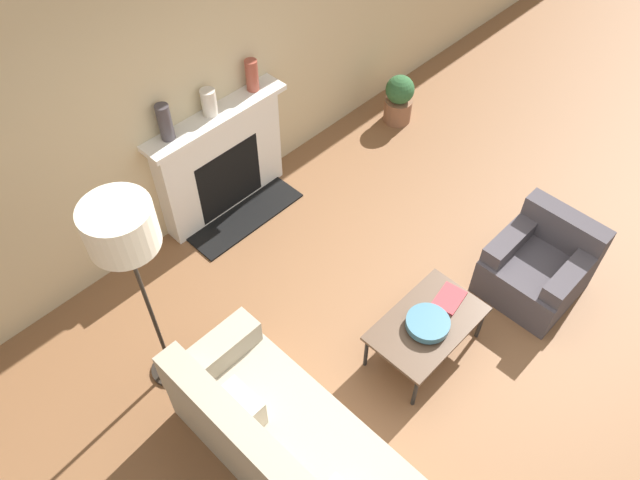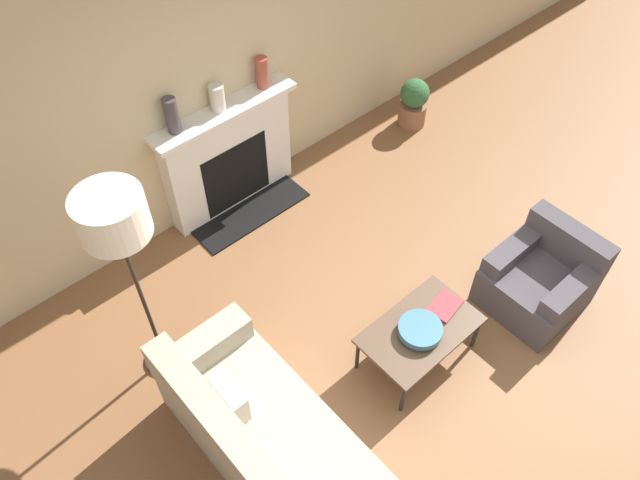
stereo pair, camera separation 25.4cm
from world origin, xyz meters
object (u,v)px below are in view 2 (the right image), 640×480
book (445,306)px  armchair_near (541,279)px  fireplace (230,158)px  mantel_vase_center_left (217,98)px  coffee_table (420,331)px  bowl (420,330)px  couch (282,458)px  floor_lamp (115,226)px  mantel_vase_left (172,115)px  mantel_vase_center_right (262,73)px  potted_plant (414,103)px

book → armchair_near: bearing=-27.8°
fireplace → mantel_vase_center_left: (-0.03, 0.01, 0.71)m
armchair_near → coffee_table: bearing=-103.6°
armchair_near → mantel_vase_center_left: bearing=-155.3°
armchair_near → bowl: 1.30m
fireplace → couch: 2.88m
floor_lamp → coffee_table: bearing=-40.7°
fireplace → mantel_vase_left: mantel_vase_left is taller
coffee_table → mantel_vase_center_left: 2.63m
floor_lamp → mantel_vase_center_right: bearing=29.0°
armchair_near → potted_plant: size_ratio=1.38×
fireplace → mantel_vase_left: 0.89m
floor_lamp → mantel_vase_center_left: bearing=36.4°
fireplace → armchair_near: bearing=-65.7°
couch → coffee_table: bearing=-88.7°
fireplace → bowl: (-0.01, -2.48, -0.09)m
bowl → potted_plant: bearing=43.3°
fireplace → bowl: 2.48m
couch → coffee_table: size_ratio=2.26×
bowl → mantel_vase_center_right: bearing=79.0°
book → mantel_vase_left: size_ratio=0.90×
floor_lamp → mantel_vase_center_left: 1.93m
fireplace → armchair_near: 3.04m
mantel_vase_left → fireplace: bearing=-1.7°
mantel_vase_left → mantel_vase_center_left: 0.46m
mantel_vase_center_right → couch: bearing=-127.0°
mantel_vase_center_right → mantel_vase_left: bearing=180.0°
fireplace → potted_plant: 2.28m
book → mantel_vase_center_right: (0.15, 2.46, 0.87)m
armchair_near → bowl: (-1.26, 0.28, 0.18)m
couch → floor_lamp: floor_lamp is taller
bowl → book: (0.33, 0.03, -0.04)m
book → bowl: bearing=176.2°
mantel_vase_center_right → potted_plant: (1.76, -0.37, -1.00)m
mantel_vase_center_left → mantel_vase_center_right: mantel_vase_center_right is taller
coffee_table → book: 0.30m
floor_lamp → book: bearing=-35.6°
fireplace → bowl: bearing=-90.3°
mantel_vase_center_right → bowl: bearing=-101.0°
coffee_table → bowl: (-0.04, -0.02, 0.08)m
armchair_near → couch: bearing=-95.6°
mantel_vase_center_right → mantel_vase_center_left: bearing=180.0°
bowl → book: size_ratio=1.16×
mantel_vase_left → mantel_vase_center_right: mantel_vase_left is taller
mantel_vase_left → couch: bearing=-110.4°
coffee_table → armchair_near: bearing=-13.6°
bowl → mantel_vase_left: size_ratio=1.04×
bowl → book: 0.34m
coffee_table → mantel_vase_center_left: size_ratio=3.89×
coffee_table → book: book is taller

